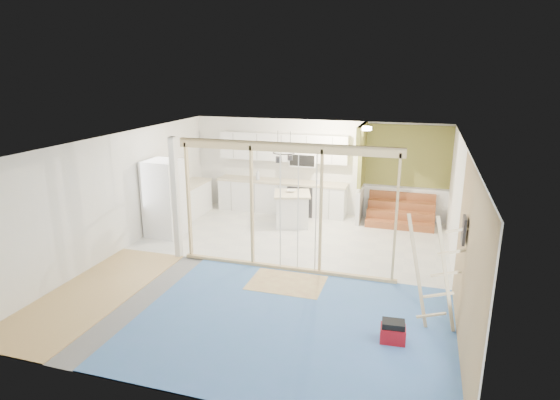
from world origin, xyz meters
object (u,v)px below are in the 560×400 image
(island, at_px, (292,210))
(ladder, at_px, (435,274))
(fridge, at_px, (165,199))
(toolbox, at_px, (393,332))

(island, distance_m, ladder, 5.43)
(island, bearing_deg, ladder, -67.57)
(fridge, distance_m, island, 3.18)
(fridge, height_order, toolbox, fridge)
(island, distance_m, toolbox, 5.53)
(ladder, bearing_deg, island, 118.31)
(fridge, relative_size, ladder, 1.00)
(island, relative_size, toolbox, 2.90)
(fridge, distance_m, ladder, 6.65)
(island, xyz_separation_m, toolbox, (2.87, -4.72, -0.27))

